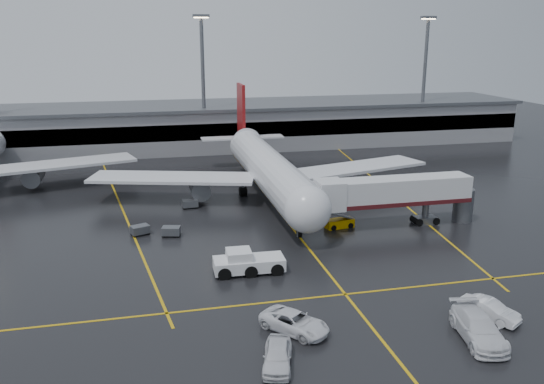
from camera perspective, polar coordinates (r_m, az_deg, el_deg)
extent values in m
plane|color=black|center=(70.31, 1.22, -2.61)|extent=(220.00, 220.00, 0.00)
cube|color=gold|center=(70.31, 1.22, -2.60)|extent=(0.25, 90.00, 0.02)
cube|color=gold|center=(50.81, 7.42, -10.21)|extent=(60.00, 0.25, 0.02)
cube|color=gold|center=(77.95, -15.05, -1.30)|extent=(9.99, 69.35, 0.02)
cube|color=gold|center=(85.17, 11.36, 0.37)|extent=(7.57, 69.64, 0.02)
cube|color=gray|center=(115.30, -4.67, 6.65)|extent=(120.00, 18.00, 8.00)
cube|color=black|center=(106.63, -3.97, 6.19)|extent=(120.00, 0.40, 3.00)
cube|color=#595B60|center=(114.70, -4.71, 8.77)|extent=(122.00, 19.00, 0.60)
cylinder|color=#595B60|center=(107.71, -6.96, 10.50)|extent=(0.70, 0.70, 25.00)
cube|color=#595B60|center=(107.33, -7.20, 17.27)|extent=(3.00, 1.20, 0.50)
cube|color=#FFE5B2|center=(107.32, -7.19, 17.11)|extent=(2.60, 0.90, 0.20)
cylinder|color=#595B60|center=(121.08, 15.10, 10.65)|extent=(0.70, 0.70, 25.00)
cube|color=#595B60|center=(120.74, 15.55, 16.66)|extent=(3.00, 1.20, 0.50)
cube|color=#FFE5B2|center=(120.73, 15.54, 16.52)|extent=(2.60, 0.90, 0.20)
cylinder|color=silver|center=(76.64, -0.23, 2.21)|extent=(5.20, 36.00, 5.20)
sphere|color=silver|center=(59.85, 3.60, -1.72)|extent=(5.20, 5.20, 5.20)
cone|color=silver|center=(96.67, -3.00, 5.40)|extent=(4.94, 8.00, 4.94)
cube|color=maroon|center=(96.89, -3.15, 8.35)|extent=(0.50, 5.50, 8.50)
cube|color=silver|center=(96.64, -3.00, 5.51)|extent=(14.00, 3.00, 0.25)
cube|color=silver|center=(77.06, -10.03, 1.43)|extent=(22.80, 11.83, 0.40)
cube|color=silver|center=(82.44, 8.31, 2.44)|extent=(22.80, 11.83, 0.40)
cylinder|color=#595B60|center=(76.69, -7.33, 0.39)|extent=(2.60, 4.50, 2.60)
cylinder|color=#595B60|center=(80.67, 6.21, 1.20)|extent=(2.60, 4.50, 2.60)
cylinder|color=#595B60|center=(63.59, 2.78, -3.69)|extent=(0.56, 0.56, 2.00)
cylinder|color=#595B60|center=(79.68, -2.95, 0.34)|extent=(0.56, 0.56, 2.00)
cylinder|color=#595B60|center=(80.99, 1.51, 0.61)|extent=(0.56, 0.56, 2.00)
cylinder|color=black|center=(63.78, 2.77, -4.15)|extent=(0.40, 1.10, 1.10)
cylinder|color=black|center=(79.80, -2.94, 0.03)|extent=(1.00, 1.40, 1.40)
cylinder|color=black|center=(81.11, 1.51, 0.31)|extent=(1.00, 1.40, 1.40)
cube|color=silver|center=(89.55, -20.76, 2.64)|extent=(22.80, 11.83, 0.40)
cylinder|color=#595B60|center=(89.44, -22.97, 1.47)|extent=(2.60, 4.50, 2.60)
cube|color=silver|center=(67.59, 12.42, 0.16)|extent=(18.00, 3.20, 3.00)
cube|color=#451114|center=(67.94, 12.36, -0.90)|extent=(18.00, 3.30, 0.50)
cube|color=silver|center=(64.56, 5.83, -0.28)|extent=(3.00, 3.40, 3.30)
cylinder|color=#595B60|center=(70.17, 15.24, -1.93)|extent=(0.80, 0.80, 3.00)
cube|color=#595B60|center=(70.48, 15.18, -2.74)|extent=(2.60, 1.60, 0.90)
cylinder|color=#595B60|center=(72.48, 18.77, -1.25)|extent=(2.40, 2.40, 4.00)
cylinder|color=black|center=(69.98, 14.39, -2.82)|extent=(0.90, 1.80, 0.90)
cylinder|color=black|center=(71.00, 15.97, -2.67)|extent=(0.90, 1.80, 0.90)
cube|color=white|center=(54.47, -2.34, -7.25)|extent=(6.82, 2.91, 1.16)
cube|color=white|center=(53.97, -3.37, -6.38)|extent=(2.38, 2.38, 0.96)
cube|color=black|center=(53.97, -3.37, -6.38)|extent=(2.14, 2.14, 0.87)
cylinder|color=black|center=(54.31, -4.97, -7.76)|extent=(1.34, 2.93, 1.25)
cylinder|color=black|center=(54.60, -2.34, -7.58)|extent=(1.34, 2.93, 1.25)
cylinder|color=black|center=(55.00, 0.26, -7.38)|extent=(1.34, 2.93, 1.25)
cube|color=#CC9300|center=(67.17, 6.83, -3.15)|extent=(3.53, 1.88, 1.03)
cube|color=#595B60|center=(66.86, 6.86, -2.35)|extent=(3.33, 1.31, 1.17)
cylinder|color=black|center=(66.74, 5.98, -3.46)|extent=(0.88, 1.67, 0.65)
cylinder|color=black|center=(67.76, 7.67, -3.22)|extent=(0.88, 1.67, 0.65)
imported|color=white|center=(44.42, 2.30, -13.01)|extent=(5.53, 5.94, 1.55)
imported|color=white|center=(45.90, 20.15, -12.78)|extent=(3.82, 6.99, 1.92)
imported|color=white|center=(49.30, 21.05, -11.03)|extent=(3.97, 5.03, 1.60)
imported|color=silver|center=(40.31, 0.56, -16.19)|extent=(3.21, 5.15, 1.63)
cube|color=#595B60|center=(64.82, -10.16, -3.87)|extent=(2.25, 1.74, 0.90)
cylinder|color=black|center=(64.67, -10.92, -4.40)|extent=(0.40, 0.20, 0.40)
cylinder|color=black|center=(64.37, -9.52, -4.43)|extent=(0.40, 0.20, 0.40)
cylinder|color=black|center=(65.59, -10.75, -4.10)|extent=(0.40, 0.20, 0.40)
cylinder|color=black|center=(65.29, -9.37, -4.12)|extent=(0.40, 0.20, 0.40)
cube|color=#595B60|center=(65.95, -13.20, -3.70)|extent=(2.34, 1.94, 0.90)
cylinder|color=black|center=(65.40, -13.66, -4.34)|extent=(0.40, 0.20, 0.40)
cylinder|color=black|center=(65.93, -12.37, -4.09)|extent=(0.40, 0.20, 0.40)
cylinder|color=black|center=(66.28, -13.98, -4.09)|extent=(0.40, 0.20, 0.40)
cylinder|color=black|center=(66.81, -12.70, -3.84)|extent=(0.40, 0.20, 0.40)
cube|color=#595B60|center=(74.75, -8.28, -1.13)|extent=(2.07, 1.41, 0.90)
cylinder|color=black|center=(74.31, -8.82, -1.63)|extent=(0.40, 0.20, 0.40)
cylinder|color=black|center=(74.52, -7.60, -1.53)|extent=(0.40, 0.20, 0.40)
cylinder|color=black|center=(75.26, -8.92, -1.41)|extent=(0.40, 0.20, 0.40)
cylinder|color=black|center=(75.46, -7.72, -1.31)|extent=(0.40, 0.20, 0.40)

